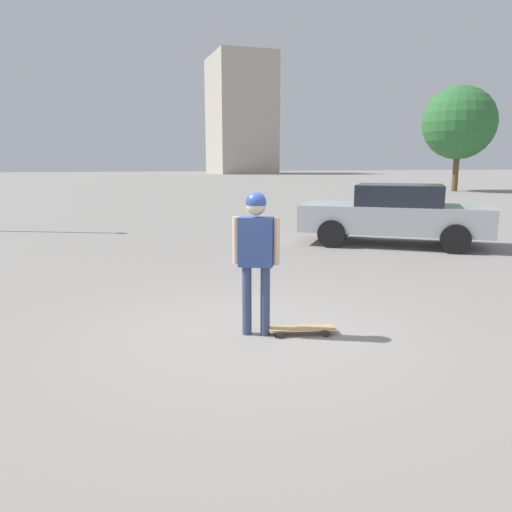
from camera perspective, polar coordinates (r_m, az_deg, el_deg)
ground_plane at (r=6.27m, az=0.00°, el=-8.95°), size 220.00×220.00×0.00m
person at (r=5.99m, az=0.00°, el=1.24°), size 0.52×0.36×1.76m
skateboard at (r=6.28m, az=5.24°, el=-8.28°), size 0.86×0.41×0.09m
car_parked_near at (r=13.32m, az=15.58°, el=4.70°), size 4.88×4.20×1.55m
building_block_distant at (r=95.63m, az=-1.77°, el=15.75°), size 10.44×13.70×21.10m
tree_distant at (r=39.66m, az=22.19°, el=13.90°), size 5.17×5.17×7.45m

